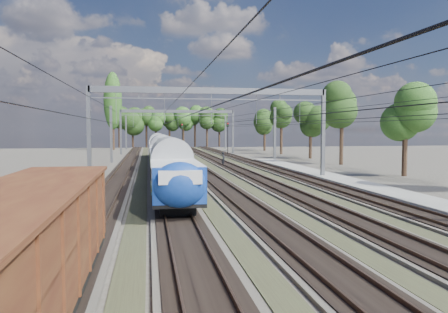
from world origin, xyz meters
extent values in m
plane|color=#47423A|center=(0.00, 0.00, 0.00)|extent=(220.00, 220.00, 0.00)
cube|color=#47423A|center=(-9.00, 45.00, 0.07)|extent=(3.00, 130.00, 0.15)
cube|color=black|center=(-9.00, 45.00, 0.17)|extent=(2.50, 130.00, 0.06)
cube|color=#473326|center=(-9.72, 45.00, 0.27)|extent=(0.08, 130.00, 0.14)
cube|color=#473326|center=(-8.28, 45.00, 0.27)|extent=(0.08, 130.00, 0.14)
cube|color=#47423A|center=(-4.50, 45.00, 0.07)|extent=(3.00, 130.00, 0.15)
cube|color=black|center=(-4.50, 45.00, 0.17)|extent=(2.50, 130.00, 0.06)
cube|color=#473326|center=(-5.22, 45.00, 0.27)|extent=(0.08, 130.00, 0.14)
cube|color=#473326|center=(-3.78, 45.00, 0.27)|extent=(0.08, 130.00, 0.14)
cube|color=#47423A|center=(0.00, 45.00, 0.07)|extent=(3.00, 130.00, 0.15)
cube|color=black|center=(0.00, 45.00, 0.17)|extent=(2.50, 130.00, 0.06)
cube|color=#473326|center=(-0.72, 45.00, 0.27)|extent=(0.08, 130.00, 0.14)
cube|color=#473326|center=(0.72, 45.00, 0.27)|extent=(0.08, 130.00, 0.14)
cube|color=#47423A|center=(4.50, 45.00, 0.07)|extent=(3.00, 130.00, 0.15)
cube|color=black|center=(4.50, 45.00, 0.17)|extent=(2.50, 130.00, 0.06)
cube|color=#473326|center=(3.78, 45.00, 0.27)|extent=(0.08, 130.00, 0.14)
cube|color=#473326|center=(5.22, 45.00, 0.27)|extent=(0.08, 130.00, 0.14)
cube|color=#47423A|center=(9.00, 45.00, 0.07)|extent=(3.00, 130.00, 0.15)
cube|color=black|center=(9.00, 45.00, 0.17)|extent=(2.50, 130.00, 0.06)
cube|color=#473326|center=(8.28, 45.00, 0.27)|extent=(0.08, 130.00, 0.14)
cube|color=#473326|center=(9.72, 45.00, 0.27)|extent=(0.08, 130.00, 0.14)
cube|color=#332F21|center=(-6.75, 45.00, 0.03)|extent=(1.10, 130.00, 0.05)
cube|color=#332F21|center=(-2.25, 45.00, 0.03)|extent=(1.10, 130.00, 0.05)
cube|color=#332F21|center=(2.25, 45.00, 0.03)|extent=(1.10, 130.00, 0.05)
cube|color=#332F21|center=(6.75, 45.00, 0.03)|extent=(1.10, 130.00, 0.05)
cube|color=gray|center=(12.00, 20.00, 0.15)|extent=(3.00, 70.00, 0.30)
cube|color=slate|center=(-11.50, 30.00, 4.50)|extent=(0.35, 0.35, 9.00)
cube|color=slate|center=(11.50, 30.00, 4.50)|extent=(0.35, 0.35, 9.00)
cube|color=slate|center=(0.00, 30.00, 8.70)|extent=(23.00, 0.35, 0.60)
cube|color=slate|center=(-11.50, 78.00, 4.50)|extent=(0.35, 0.35, 9.00)
cube|color=slate|center=(11.50, 78.00, 4.50)|extent=(0.35, 0.35, 9.00)
cube|color=slate|center=(0.00, 78.00, 8.70)|extent=(23.00, 0.35, 0.60)
cube|color=slate|center=(-11.50, 55.00, 4.25)|extent=(0.35, 0.35, 8.50)
cube|color=slate|center=(-11.50, 100.00, 4.25)|extent=(0.35, 0.35, 8.50)
cube|color=slate|center=(13.80, 55.00, 4.25)|extent=(0.35, 0.35, 8.50)
cube|color=slate|center=(13.80, 100.00, 4.25)|extent=(0.35, 0.35, 8.50)
cylinder|color=black|center=(-9.00, 45.00, 5.50)|extent=(0.03, 130.00, 0.03)
cylinder|color=black|center=(-9.00, 45.00, 6.60)|extent=(0.03, 130.00, 0.03)
cylinder|color=black|center=(-4.50, 45.00, 5.50)|extent=(0.03, 130.00, 0.03)
cylinder|color=black|center=(-4.50, 45.00, 6.60)|extent=(0.03, 130.00, 0.03)
cylinder|color=black|center=(0.00, 45.00, 5.50)|extent=(0.03, 130.00, 0.03)
cylinder|color=black|center=(0.00, 45.00, 6.60)|extent=(0.03, 130.00, 0.03)
cylinder|color=black|center=(4.50, 45.00, 5.50)|extent=(0.03, 130.00, 0.03)
cylinder|color=black|center=(4.50, 45.00, 6.60)|extent=(0.03, 130.00, 0.03)
cylinder|color=black|center=(9.00, 45.00, 5.50)|extent=(0.03, 130.00, 0.03)
cylinder|color=black|center=(9.00, 45.00, 6.60)|extent=(0.03, 130.00, 0.03)
cylinder|color=black|center=(-13.82, 110.01, 3.44)|extent=(0.56, 0.56, 6.88)
sphere|color=#183312|center=(-13.82, 110.01, 8.94)|extent=(5.09, 5.09, 5.09)
cylinder|color=black|center=(-10.48, 113.08, 3.66)|extent=(0.56, 0.56, 7.33)
sphere|color=#183312|center=(-10.48, 113.08, 9.53)|extent=(5.02, 5.02, 5.02)
cylinder|color=black|center=(-6.46, 111.87, 3.52)|extent=(0.56, 0.56, 7.04)
sphere|color=#183312|center=(-6.46, 111.87, 9.15)|extent=(3.85, 3.85, 3.85)
cylinder|color=black|center=(-2.62, 110.10, 3.36)|extent=(0.56, 0.56, 6.71)
sphere|color=#183312|center=(-2.62, 110.10, 8.73)|extent=(4.04, 4.04, 4.04)
cylinder|color=black|center=(-0.28, 113.96, 3.19)|extent=(0.56, 0.56, 6.37)
sphere|color=#183312|center=(-0.28, 113.96, 8.28)|extent=(4.88, 4.88, 4.88)
cylinder|color=black|center=(3.97, 113.60, 2.95)|extent=(0.56, 0.56, 5.89)
sphere|color=#183312|center=(3.97, 113.60, 7.66)|extent=(3.99, 3.99, 3.99)
cylinder|color=black|center=(8.27, 112.85, 3.39)|extent=(0.56, 0.56, 6.78)
sphere|color=#183312|center=(8.27, 112.85, 8.82)|extent=(4.30, 4.30, 4.30)
cylinder|color=black|center=(11.48, 111.27, 3.65)|extent=(0.56, 0.56, 7.30)
sphere|color=#183312|center=(11.48, 111.27, 9.49)|extent=(3.95, 3.95, 3.95)
cylinder|color=black|center=(14.72, 112.69, 3.16)|extent=(0.56, 0.56, 6.31)
sphere|color=#183312|center=(14.72, 112.69, 8.21)|extent=(5.17, 5.17, 5.17)
cylinder|color=black|center=(20.12, 33.82, 2.54)|extent=(0.56, 0.56, 5.09)
sphere|color=#183312|center=(20.12, 33.82, 6.61)|extent=(3.59, 3.59, 3.59)
cylinder|color=black|center=(19.64, 44.81, 3.40)|extent=(0.56, 0.56, 6.80)
sphere|color=#183312|center=(19.64, 44.81, 8.83)|extent=(4.06, 4.06, 4.06)
cylinder|color=black|center=(21.17, 58.34, 3.03)|extent=(0.56, 0.56, 6.06)
sphere|color=#183312|center=(21.17, 58.34, 7.88)|extent=(3.32, 3.32, 3.32)
cylinder|color=black|center=(21.19, 72.98, 2.94)|extent=(0.56, 0.56, 5.87)
sphere|color=#183312|center=(21.19, 72.98, 7.63)|extent=(4.89, 4.89, 4.89)
cylinder|color=black|center=(20.80, 86.81, 2.71)|extent=(0.56, 0.56, 5.42)
sphere|color=#183312|center=(20.80, 86.81, 7.05)|extent=(3.35, 3.35, 3.35)
cylinder|color=black|center=(-14.50, 98.00, 8.00)|extent=(0.70, 0.70, 16.00)
ellipsoid|color=#1F551C|center=(-14.50, 98.00, 12.00)|extent=(4.40, 4.40, 14.08)
cube|color=black|center=(-4.50, 13.05, 0.55)|extent=(1.99, 2.99, 0.80)
cube|color=black|center=(-4.50, 27.00, 0.55)|extent=(1.99, 2.99, 0.80)
cube|color=navy|center=(-4.50, 20.03, 2.04)|extent=(2.79, 19.92, 1.89)
cube|color=silver|center=(-4.50, 20.03, 2.54)|extent=(2.87, 19.13, 0.95)
cube|color=black|center=(-3.06, 20.03, 2.54)|extent=(0.04, 16.93, 0.70)
cube|color=#E1BD0B|center=(-4.50, 15.64, 1.54)|extent=(2.89, 5.58, 0.70)
cylinder|color=#999B9E|center=(-4.50, 20.03, 2.99)|extent=(2.83, 19.92, 2.83)
cube|color=black|center=(-4.50, 33.58, 0.55)|extent=(1.99, 2.99, 0.80)
cube|color=black|center=(-4.50, 47.52, 0.55)|extent=(1.99, 2.99, 0.80)
cube|color=navy|center=(-4.50, 40.55, 2.04)|extent=(2.79, 19.92, 1.89)
cube|color=silver|center=(-4.50, 40.55, 2.54)|extent=(2.87, 19.13, 0.95)
cube|color=black|center=(-3.06, 40.55, 2.54)|extent=(0.04, 16.93, 0.70)
cube|color=#E1BD0B|center=(-4.50, 36.17, 1.54)|extent=(2.89, 5.58, 0.70)
cylinder|color=#999B9E|center=(-4.50, 40.55, 2.99)|extent=(2.83, 19.92, 2.83)
cube|color=black|center=(-4.50, 54.10, 0.55)|extent=(1.99, 2.99, 0.80)
cube|color=black|center=(-4.50, 68.04, 0.55)|extent=(1.99, 2.99, 0.80)
cube|color=navy|center=(-4.50, 61.07, 2.04)|extent=(2.79, 19.92, 1.89)
cube|color=silver|center=(-4.50, 61.07, 2.54)|extent=(2.87, 19.13, 0.95)
cube|color=black|center=(-3.06, 61.07, 2.54)|extent=(0.04, 16.93, 0.70)
cube|color=#E1BD0B|center=(-4.50, 56.69, 1.54)|extent=(2.89, 5.58, 0.70)
cylinder|color=#999B9E|center=(-4.50, 61.07, 2.99)|extent=(2.83, 19.92, 2.83)
ellipsoid|color=navy|center=(-4.50, 10.26, 2.09)|extent=(2.83, 1.55, 2.41)
cube|color=black|center=(-9.00, 3.07, 0.47)|extent=(1.89, 2.45, 0.66)
cube|color=black|center=(-9.00, -1.55, 0.90)|extent=(2.55, 13.21, 0.19)
cube|color=#441B12|center=(-9.00, -1.55, 2.22)|extent=(2.55, 13.21, 2.45)
cube|color=#441B12|center=(-9.00, -1.55, 3.49)|extent=(2.74, 13.21, 0.11)
imported|color=black|center=(3.91, 45.70, 0.98)|extent=(0.64, 0.81, 1.95)
cylinder|color=black|center=(0.56, 74.17, 2.67)|extent=(0.15, 0.15, 5.35)
cube|color=black|center=(0.56, 74.17, 5.72)|extent=(0.42, 0.31, 0.75)
sphere|color=red|center=(0.56, 74.03, 5.94)|extent=(0.17, 0.17, 0.17)
sphere|color=#0C9919|center=(0.56, 74.03, 5.56)|extent=(0.17, 0.17, 0.17)
cylinder|color=black|center=(9.31, 72.04, 2.78)|extent=(0.16, 0.16, 5.56)
cube|color=black|center=(9.31, 72.04, 5.95)|extent=(0.45, 0.37, 0.78)
sphere|color=red|center=(9.31, 71.90, 6.17)|extent=(0.18, 0.18, 0.18)
sphere|color=#0C9919|center=(9.31, 71.90, 5.78)|extent=(0.18, 0.18, 0.18)
camera|label=1|loc=(-6.07, -12.09, 4.93)|focal=35.00mm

